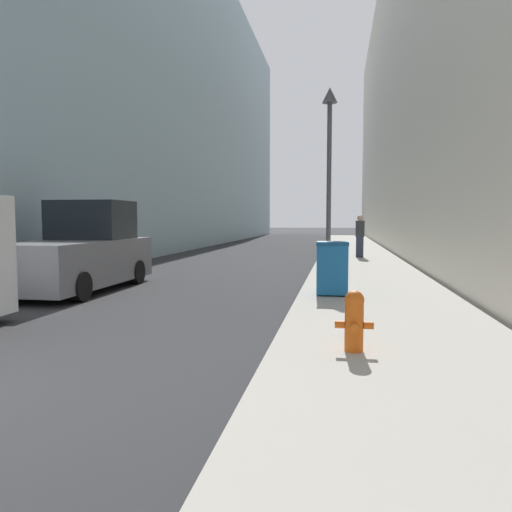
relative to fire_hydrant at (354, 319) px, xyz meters
name	(u,v)px	position (x,y,z in m)	size (l,w,h in m)	color
sidewalk_right	(358,259)	(0.63, 15.58, -0.46)	(3.36, 60.00, 0.13)	#ADA89E
building_left_glass	(108,90)	(-14.46, 23.58, 9.22)	(12.00, 60.00, 19.49)	#99B7C6
building_right_stone	(500,83)	(8.41, 23.58, 8.68)	(12.00, 60.00, 18.41)	beige
fire_hydrant	(354,319)	(0.00, 0.00, 0.00)	(0.47, 0.35, 0.75)	#D15614
trash_bin	(333,268)	(-0.32, 4.56, 0.19)	(0.67, 0.60, 1.14)	#19609E
lamppost	(329,153)	(-0.52, 9.54, 3.25)	(0.46, 0.46, 5.63)	#4C4C51
pickup_truck	(79,253)	(-6.50, 5.23, 0.39)	(2.09, 4.81, 2.22)	slate
pedestrian_on_sidewalk	(360,236)	(0.68, 15.48, 0.51)	(0.36, 0.24, 1.80)	#2D3347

